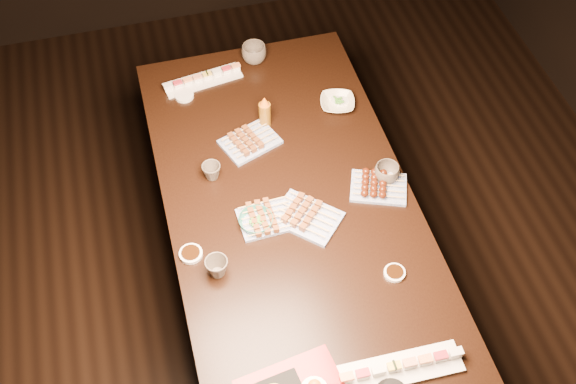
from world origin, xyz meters
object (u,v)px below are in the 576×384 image
object	(u,v)px
sushi_platter_near	(402,366)
teacup_far_left	(212,171)
dining_table	(291,262)
edamame_bowl_green	(256,222)
yakitori_plate_right	(307,214)
edamame_bowl_cream	(337,103)
yakitori_plate_left	(250,138)
sushi_platter_far	(202,78)
yakitori_plate_center	(267,216)
teacup_near_left	(217,267)
teacup_mid_right	(387,173)
teacup_far_right	(254,54)
condiment_bottle	(265,111)

from	to	relation	value
sushi_platter_near	teacup_far_left	distance (m)	1.00
dining_table	edamame_bowl_green	world-z (taller)	edamame_bowl_green
yakitori_plate_right	edamame_bowl_cream	xyz separation A→B (m)	(0.28, 0.52, -0.01)
sushi_platter_near	yakitori_plate_right	distance (m)	0.64
yakitori_plate_left	sushi_platter_far	bearing A→B (deg)	85.17
yakitori_plate_center	yakitori_plate_right	size ratio (longest dim) A/B	0.89
yakitori_plate_right	teacup_near_left	size ratio (longest dim) A/B	2.86
edamame_bowl_cream	teacup_near_left	world-z (taller)	teacup_near_left
yakitori_plate_left	teacup_near_left	bearing A→B (deg)	-134.32
yakitori_plate_center	teacup_mid_right	size ratio (longest dim) A/B	2.18
dining_table	edamame_bowl_green	bearing A→B (deg)	-157.28
yakitori_plate_right	edamame_bowl_green	size ratio (longest dim) A/B	1.85
yakitori_plate_left	teacup_far_right	world-z (taller)	teacup_far_right
sushi_platter_far	yakitori_plate_center	world-z (taller)	yakitori_plate_center
sushi_platter_near	yakitori_plate_left	distance (m)	1.07
edamame_bowl_cream	teacup_mid_right	world-z (taller)	teacup_mid_right
teacup_far_right	yakitori_plate_center	bearing A→B (deg)	-100.12
sushi_platter_near	condiment_bottle	bearing A→B (deg)	99.32
dining_table	yakitori_plate_center	distance (m)	0.42
teacup_near_left	edamame_bowl_cream	bearing A→B (deg)	46.28
dining_table	condiment_bottle	xyz separation A→B (m)	(0.01, 0.42, 0.45)
sushi_platter_far	edamame_bowl_green	bearing A→B (deg)	84.17
sushi_platter_far	edamame_bowl_cream	size ratio (longest dim) A/B	2.36
dining_table	condiment_bottle	world-z (taller)	condiment_bottle
teacup_mid_right	teacup_far_right	xyz separation A→B (m)	(-0.32, 0.77, 0.01)
teacup_far_left	condiment_bottle	size ratio (longest dim) A/B	0.49
teacup_mid_right	yakitori_plate_left	bearing A→B (deg)	145.49
sushi_platter_near	teacup_far_right	size ratio (longest dim) A/B	3.62
teacup_near_left	teacup_mid_right	distance (m)	0.73
teacup_near_left	condiment_bottle	xyz separation A→B (m)	(0.32, 0.64, 0.04)
dining_table	teacup_far_left	size ratio (longest dim) A/B	25.32
teacup_mid_right	yakitori_plate_right	bearing A→B (deg)	-163.29
sushi_platter_near	teacup_near_left	size ratio (longest dim) A/B	4.83
yakitori_plate_left	teacup_far_right	bearing A→B (deg)	53.94
sushi_platter_near	teacup_near_left	world-z (taller)	teacup_near_left
teacup_near_left	teacup_far_right	bearing A→B (deg)	70.13
edamame_bowl_green	edamame_bowl_cream	world-z (taller)	edamame_bowl_green
dining_table	sushi_platter_far	distance (m)	0.85
dining_table	yakitori_plate_right	bearing A→B (deg)	-58.19
dining_table	teacup_mid_right	xyz separation A→B (m)	(0.37, 0.03, 0.41)
sushi_platter_near	yakitori_plate_center	world-z (taller)	yakitori_plate_center
teacup_far_left	condiment_bottle	world-z (taller)	condiment_bottle
yakitori_plate_center	edamame_bowl_green	bearing A→B (deg)	-170.97
yakitori_plate_center	condiment_bottle	xyz separation A→B (m)	(0.11, 0.47, 0.05)
sushi_platter_far	yakitori_plate_center	distance (m)	0.78
edamame_bowl_cream	teacup_mid_right	distance (m)	0.42
yakitori_plate_center	teacup_far_left	bearing A→B (deg)	118.93
dining_table	sushi_platter_far	xyz separation A→B (m)	(-0.19, 0.73, 0.40)
yakitori_plate_left	condiment_bottle	world-z (taller)	condiment_bottle
condiment_bottle	yakitori_plate_left	bearing A→B (deg)	-133.92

